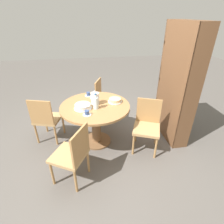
{
  "coord_description": "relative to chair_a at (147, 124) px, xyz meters",
  "views": [
    {
      "loc": [
        2.58,
        -0.15,
        2.08
      ],
      "look_at": [
        0.0,
        0.29,
        0.6
      ],
      "focal_mm": 28.0,
      "sensor_mm": 36.0,
      "label": 1
    }
  ],
  "objects": [
    {
      "name": "cup_c",
      "position": [
        -0.57,
        -0.82,
        0.31
      ],
      "size": [
        0.13,
        0.13,
        0.07
      ],
      "color": "white",
      "rests_on": "dining_table"
    },
    {
      "name": "ground_plane",
      "position": [
        -0.29,
        -0.83,
        -0.47
      ],
      "size": [
        14.0,
        14.0,
        0.0
      ],
      "primitive_type": "plane",
      "color": "#56514C"
    },
    {
      "name": "chair_c",
      "position": [
        -0.48,
        -1.68,
        0.0
      ],
      "size": [
        0.52,
        0.52,
        0.88
      ],
      "rotation": [
        0.0,
        0.0,
        4.42
      ],
      "color": "#A87A47",
      "rests_on": "ground_plane"
    },
    {
      "name": "cake_second",
      "position": [
        -0.35,
        -0.48,
        0.31
      ],
      "size": [
        0.23,
        0.23,
        0.06
      ],
      "color": "silver",
      "rests_on": "dining_table"
    },
    {
      "name": "bookshelf",
      "position": [
        -0.31,
        0.58,
        0.52
      ],
      "size": [
        0.91,
        0.28,
        2.0
      ],
      "rotation": [
        0.0,
        0.0,
        3.14
      ],
      "color": "brown",
      "rests_on": "ground_plane"
    },
    {
      "name": "chair_a",
      "position": [
        0.0,
        0.0,
        0.0
      ],
      "size": [
        0.55,
        0.55,
        0.88
      ],
      "rotation": [
        0.0,
        0.0,
        1.16
      ],
      "color": "#A87A47",
      "rests_on": "ground_plane"
    },
    {
      "name": "cake_main",
      "position": [
        -0.21,
        -1.03,
        0.32
      ],
      "size": [
        0.28,
        0.28,
        0.08
      ],
      "color": "silver",
      "rests_on": "dining_table"
    },
    {
      "name": "coffee_pot",
      "position": [
        -0.34,
        -0.82,
        0.39
      ],
      "size": [
        0.14,
        0.14,
        0.24
      ],
      "color": "silver",
      "rests_on": "dining_table"
    },
    {
      "name": "water_bottle",
      "position": [
        -0.17,
        -0.82,
        0.39
      ],
      "size": [
        0.08,
        0.08,
        0.26
      ],
      "color": "silver",
      "rests_on": "dining_table"
    },
    {
      "name": "chair_b",
      "position": [
        -1.12,
        -0.56,
        0.0
      ],
      "size": [
        0.55,
        0.55,
        0.88
      ],
      "rotation": [
        0.0,
        0.0,
        2.76
      ],
      "color": "#A87A47",
      "rests_on": "ground_plane"
    },
    {
      "name": "dining_table",
      "position": [
        -0.29,
        -0.83,
        0.1
      ],
      "size": [
        1.15,
        1.15,
        0.75
      ],
      "color": "brown",
      "rests_on": "ground_plane"
    },
    {
      "name": "chair_d",
      "position": [
        0.5,
        -1.2,
        0.0
      ],
      "size": [
        0.57,
        0.57,
        0.88
      ],
      "rotation": [
        0.0,
        0.0,
        5.77
      ],
      "color": "#A87A47",
      "rests_on": "ground_plane"
    },
    {
      "name": "cup_b",
      "position": [
        -0.69,
        -0.91,
        0.31
      ],
      "size": [
        0.13,
        0.13,
        0.07
      ],
      "color": "white",
      "rests_on": "dining_table"
    },
    {
      "name": "cup_a",
      "position": [
        0.01,
        -0.97,
        0.31
      ],
      "size": [
        0.13,
        0.13,
        0.07
      ],
      "color": "white",
      "rests_on": "dining_table"
    }
  ]
}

